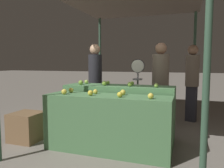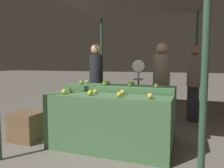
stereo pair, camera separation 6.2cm
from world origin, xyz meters
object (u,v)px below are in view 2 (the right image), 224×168
Objects in this scene: person_customer_left at (96,77)px; wooden_crate_side at (28,126)px; person_customer_right at (194,77)px; produce_scale at (138,79)px; person_vendor_at_scale at (161,79)px.

wooden_crate_side is (-0.68, -1.53, -0.82)m from person_customer_left.
person_customer_left is 1.00× the size of person_customer_right.
person_customer_right reaches higher than wooden_crate_side.
wooden_crate_side is at bearing -144.54° from produce_scale.
person_customer_right reaches higher than person_vendor_at_scale.
person_vendor_at_scale is at bearing 34.02° from wooden_crate_side.
person_customer_right is at bearing 39.63° from wooden_crate_side.
person_customer_left is at bearing 165.05° from produce_scale.
person_customer_left is at bearing -25.98° from person_vendor_at_scale.
person_customer_right is 3.74m from wooden_crate_side.
person_vendor_at_scale reaches higher than wooden_crate_side.
person_vendor_at_scale is 2.74m from wooden_crate_side.
produce_scale is 1.52m from person_customer_right.
person_vendor_at_scale is 1.00× the size of person_customer_right.
person_customer_right is 3.58× the size of wooden_crate_side.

